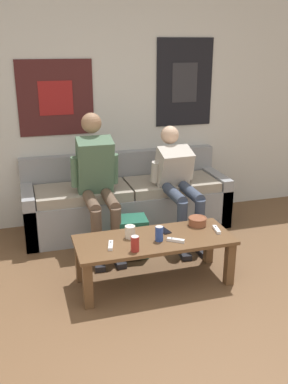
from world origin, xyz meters
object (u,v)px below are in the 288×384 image
object	(u,v)px
ceramic_bowl	(197,221)
person_seated_adult	(97,178)
cell_phone	(164,231)
person_seated_teen	(178,180)
backpack	(130,238)
game_controller_far_center	(217,230)
game_controller_near_right	(176,240)
drink_can_blue	(160,234)
coffee_table	(154,246)
pillar_candle	(130,232)
couch	(127,202)
drink_can_red	(135,244)
game_controller_near_left	(111,245)

from	to	relation	value
ceramic_bowl	person_seated_adult	bearing A→B (deg)	137.15
cell_phone	person_seated_teen	bearing A→B (deg)	61.40
backpack	game_controller_far_center	distance (m)	0.86
game_controller_near_right	cell_phone	xyz separation A→B (m)	(-0.02, 0.22, -0.01)
drink_can_blue	game_controller_far_center	world-z (taller)	drink_can_blue
backpack	drink_can_blue	size ratio (longest dim) A/B	3.03
coffee_table	ceramic_bowl	world-z (taller)	ceramic_bowl
backpack	pillar_candle	size ratio (longest dim) A/B	3.27
couch	game_controller_near_right	size ratio (longest dim) A/B	15.86
backpack	ceramic_bowl	distance (m)	0.70
drink_can_blue	game_controller_far_center	distance (m)	0.53
person_seated_teen	person_seated_adult	bearing A→B (deg)	178.20
person_seated_teen	drink_can_red	bearing A→B (deg)	-126.08
couch	cell_phone	distance (m)	1.09
person_seated_adult	person_seated_teen	world-z (taller)	person_seated_adult
game_controller_far_center	drink_can_blue	bearing A→B (deg)	-175.82
ceramic_bowl	game_controller_near_right	size ratio (longest dim) A/B	1.19
cell_phone	pillar_candle	bearing A→B (deg)	-172.88
game_controller_far_center	person_seated_adult	bearing A→B (deg)	135.11
couch	pillar_candle	xyz separation A→B (m)	(-0.25, -1.12, 0.17)
person_seated_teen	game_controller_near_right	bearing A→B (deg)	-111.40
coffee_table	cell_phone	bearing A→B (deg)	41.79
game_controller_far_center	cell_phone	xyz separation A→B (m)	(-0.43, 0.12, -0.01)
coffee_table	game_controller_near_right	distance (m)	0.20
backpack	coffee_table	bearing A→B (deg)	-82.21
person_seated_teen	drink_can_red	xyz separation A→B (m)	(-0.72, -0.99, -0.15)
drink_can_red	game_controller_near_right	bearing A→B (deg)	10.22
drink_can_blue	backpack	bearing A→B (deg)	99.77
game_controller_near_left	backpack	bearing A→B (deg)	62.30
coffee_table	game_controller_far_center	bearing A→B (deg)	-1.24
coffee_table	game_controller_far_center	distance (m)	0.56
person_seated_adult	cell_phone	size ratio (longest dim) A/B	8.79
game_controller_near_right	cell_phone	bearing A→B (deg)	96.32
drink_can_blue	game_controller_near_left	bearing A→B (deg)	179.70
game_controller_near_left	game_controller_far_center	world-z (taller)	same
ceramic_bowl	drink_can_blue	bearing A→B (deg)	-154.62
coffee_table	game_controller_far_center	world-z (taller)	game_controller_far_center
pillar_candle	game_controller_near_left	distance (m)	0.23
coffee_table	cell_phone	distance (m)	0.18
cell_phone	ceramic_bowl	bearing A→B (deg)	6.70
couch	pillar_candle	size ratio (longest dim) A/B	19.00
drink_can_red	game_controller_far_center	bearing A→B (deg)	11.73
drink_can_blue	drink_can_red	xyz separation A→B (m)	(-0.24, -0.12, 0.00)
coffee_table	ceramic_bowl	size ratio (longest dim) A/B	7.95
coffee_table	drink_can_red	distance (m)	0.30
person_seated_adult	drink_can_red	world-z (taller)	person_seated_adult
game_controller_near_left	game_controller_far_center	bearing A→B (deg)	2.24
person_seated_teen	game_controller_near_right	size ratio (longest dim) A/B	8.14
person_seated_teen	backpack	xyz separation A→B (m)	(-0.58, -0.29, -0.44)
backpack	drink_can_red	size ratio (longest dim) A/B	3.03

